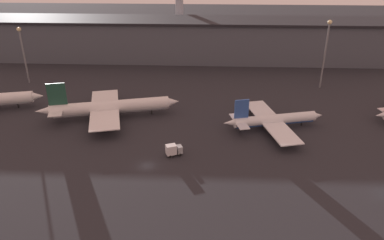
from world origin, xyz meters
The scene contains 7 objects.
ground centered at (0.00, 0.00, 0.00)m, with size 600.00×600.00×0.00m, color #26262B.
terminal_building centered at (0.00, 105.43, 10.49)m, with size 216.96×26.36×20.88m.
airplane_1 centered at (-18.06, 30.84, 3.89)m, with size 49.03×36.27×14.03m.
airplane_2 centered at (38.33, 25.25, 3.01)m, with size 34.52×34.30×11.17m.
service_vehicle_2 centered at (6.89, 5.86, 1.95)m, with size 5.17×3.86×3.59m.
lamp_post_0 centered at (-62.94, 65.31, 15.54)m, with size 1.80×1.80×24.34m.
lamp_post_1 centered at (64.15, 65.31, 17.78)m, with size 1.80×1.80×28.43m.
Camera 1 is at (16.90, -87.70, 56.31)m, focal length 35.00 mm.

